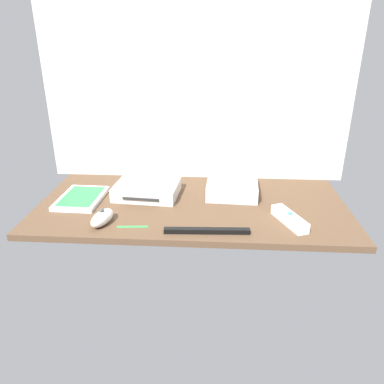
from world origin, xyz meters
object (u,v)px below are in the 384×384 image
(stylus_pen, at_px, (133,226))
(mini_computer, at_px, (232,187))
(remote_nunchuk, at_px, (102,218))
(game_console, at_px, (147,189))
(remote_wand, at_px, (289,219))
(sensor_bar, at_px, (207,231))
(game_case, at_px, (82,198))

(stylus_pen, bearing_deg, mini_computer, 41.14)
(remote_nunchuk, relative_size, stylus_pen, 1.20)
(game_console, bearing_deg, remote_wand, -16.55)
(remote_nunchuk, xyz_separation_m, sensor_bar, (0.31, -0.03, -0.01))
(game_case, distance_m, remote_nunchuk, 0.20)
(game_console, height_order, sensor_bar, game_console)
(game_case, relative_size, remote_wand, 1.29)
(mini_computer, bearing_deg, sensor_bar, -105.96)
(remote_wand, xyz_separation_m, remote_nunchuk, (-0.54, -0.04, 0.01))
(game_console, relative_size, mini_computer, 1.25)
(mini_computer, xyz_separation_m, remote_nunchuk, (-0.38, -0.24, -0.01))
(mini_computer, relative_size, sensor_bar, 0.74)
(mini_computer, distance_m, stylus_pen, 0.39)
(game_case, height_order, remote_wand, remote_wand)
(remote_wand, bearing_deg, game_case, 146.45)
(mini_computer, xyz_separation_m, stylus_pen, (-0.29, -0.26, -0.02))
(game_case, relative_size, stylus_pen, 2.15)
(game_console, bearing_deg, remote_nunchuk, -109.06)
(game_console, distance_m, stylus_pen, 0.23)
(remote_nunchuk, xyz_separation_m, stylus_pen, (0.09, -0.01, -0.02))
(game_case, bearing_deg, remote_wand, -8.91)
(mini_computer, bearing_deg, remote_nunchuk, -147.72)
(mini_computer, relative_size, remote_nunchuk, 1.65)
(mini_computer, distance_m, sensor_bar, 0.29)
(game_console, distance_m, remote_wand, 0.48)
(game_console, height_order, remote_nunchuk, remote_nunchuk)
(sensor_bar, relative_size, stylus_pen, 2.67)
(mini_computer, xyz_separation_m, sensor_bar, (-0.08, -0.28, -0.02))
(game_case, xyz_separation_m, remote_wand, (0.66, -0.12, 0.01))
(remote_wand, distance_m, stylus_pen, 0.46)
(sensor_bar, bearing_deg, stylus_pen, 171.99)
(sensor_bar, bearing_deg, remote_wand, 14.27)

